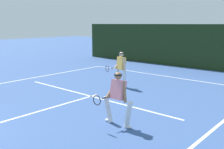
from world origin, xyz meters
TOP-DOWN VIEW (x-y plane):
  - court_line_baseline_far at (0.00, 11.75)m, footprint 10.10×0.10m
  - court_line_service at (0.00, 6.09)m, footprint 8.24×0.10m
  - court_line_centre at (0.00, 3.20)m, footprint 0.10×6.40m
  - player_near at (2.79, 4.45)m, footprint 1.07×0.86m
  - player_far at (-0.13, 8.19)m, footprint 0.97×0.86m
  - back_fence_windscreen at (0.00, 15.37)m, footprint 18.54×0.12m

SIDE VIEW (x-z plane):
  - court_line_baseline_far at x=0.00m, z-range 0.00..0.01m
  - court_line_service at x=0.00m, z-range 0.00..0.01m
  - court_line_centre at x=0.00m, z-range 0.00..0.01m
  - player_near at x=2.79m, z-range 0.08..1.67m
  - player_far at x=-0.13m, z-range 0.08..1.74m
  - back_fence_windscreen at x=0.00m, z-range 0.00..2.91m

